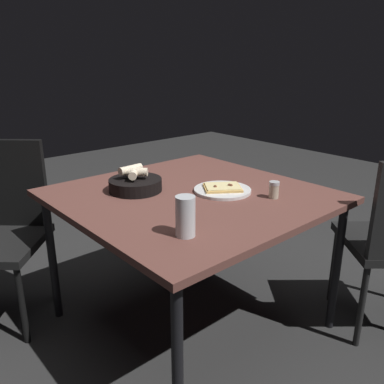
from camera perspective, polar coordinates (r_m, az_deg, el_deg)
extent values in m
plane|color=#2A2A2A|center=(2.20, -0.09, -17.86)|extent=(8.00, 8.00, 0.00)
cube|color=brown|center=(1.87, -0.10, -0.62)|extent=(1.12, 1.13, 0.03)
cylinder|color=black|center=(1.44, -2.09, -23.86)|extent=(0.04, 0.04, 0.68)
cylinder|color=black|center=(2.10, 19.99, -10.14)|extent=(0.04, 0.04, 0.68)
cylinder|color=black|center=(2.18, -19.35, -8.98)|extent=(0.04, 0.04, 0.68)
cylinder|color=black|center=(2.66, 0.89, -2.75)|extent=(0.04, 0.04, 0.68)
cylinder|color=silver|center=(1.89, 4.38, 0.26)|extent=(0.27, 0.27, 0.01)
cube|color=#DEAB5C|center=(1.89, 4.39, 0.60)|extent=(0.22, 0.21, 0.01)
cube|color=#F3DF9A|center=(1.89, 4.39, 0.83)|extent=(0.20, 0.19, 0.01)
sphere|color=brown|center=(1.89, 5.36, 0.98)|extent=(0.02, 0.02, 0.02)
sphere|color=brown|center=(1.86, 3.34, 0.77)|extent=(0.02, 0.02, 0.02)
sphere|color=brown|center=(1.89, 5.61, 0.93)|extent=(0.02, 0.02, 0.02)
cylinder|color=black|center=(1.91, -8.09, 1.02)|extent=(0.25, 0.25, 0.06)
cylinder|color=beige|center=(1.91, -8.79, 3.23)|extent=(0.12, 0.05, 0.04)
cylinder|color=beige|center=(1.89, -8.11, 2.88)|extent=(0.11, 0.11, 0.04)
cylinder|color=beige|center=(1.88, -8.35, 2.67)|extent=(0.10, 0.11, 0.04)
cylinder|color=#AB1714|center=(1.93, -6.41, 1.01)|extent=(0.06, 0.06, 0.03)
cylinder|color=silver|center=(1.40, -0.95, -3.50)|extent=(0.07, 0.07, 0.15)
cylinder|color=gold|center=(1.42, -0.95, -5.07)|extent=(0.06, 0.06, 0.06)
cylinder|color=#BFB299|center=(1.83, 11.62, 0.08)|extent=(0.04, 0.04, 0.06)
cylinder|color=maroon|center=(1.84, 11.59, -0.33)|extent=(0.04, 0.04, 0.03)
cylinder|color=#B7B7BC|center=(1.82, 11.70, 1.23)|extent=(0.05, 0.05, 0.01)
cube|color=black|center=(2.31, -25.01, 1.12)|extent=(0.33, 0.31, 0.47)
cylinder|color=black|center=(2.10, -23.12, -14.70)|extent=(0.03, 0.03, 0.41)
cylinder|color=black|center=(2.40, -19.43, -9.89)|extent=(0.03, 0.03, 0.41)
cylinder|color=black|center=(2.38, 19.59, -9.91)|extent=(0.03, 0.03, 0.43)
cylinder|color=black|center=(2.08, 23.09, -14.81)|extent=(0.03, 0.03, 0.43)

